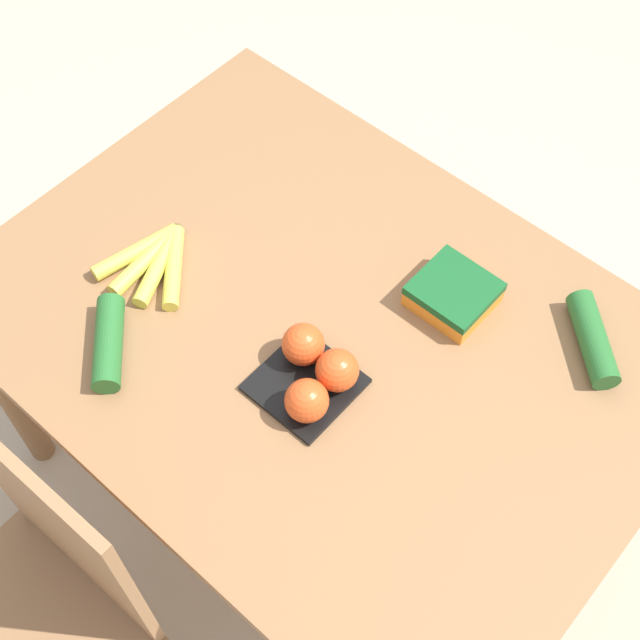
{
  "coord_description": "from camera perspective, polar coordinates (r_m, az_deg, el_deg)",
  "views": [
    {
      "loc": [
        -0.6,
        0.68,
        2.15
      ],
      "look_at": [
        0.0,
        0.0,
        0.75
      ],
      "focal_mm": 50.0,
      "sensor_mm": 36.0,
      "label": 1
    }
  ],
  "objects": [
    {
      "name": "carrot_bag",
      "position": [
        1.72,
        8.55,
        1.75
      ],
      "size": [
        0.14,
        0.14,
        0.06
      ],
      "color": "orange",
      "rests_on": "dining_table"
    },
    {
      "name": "ground_plane",
      "position": [
        2.34,
        -0.0,
        -10.13
      ],
      "size": [
        12.0,
        12.0,
        0.0
      ],
      "primitive_type": "plane",
      "color": "#B7A88E"
    },
    {
      "name": "chair",
      "position": [
        1.8,
        -17.54,
        -17.55
      ],
      "size": [
        0.43,
        0.41,
        0.96
      ],
      "rotation": [
        0.0,
        0.0,
        3.16
      ],
      "color": "#8E6642",
      "rests_on": "ground_plane"
    },
    {
      "name": "cucumber_near",
      "position": [
        1.73,
        17.05,
        -1.17
      ],
      "size": [
        0.17,
        0.17,
        0.05
      ],
      "color": "#236028",
      "rests_on": "dining_table"
    },
    {
      "name": "tomato_pack",
      "position": [
        1.6,
        -0.39,
        -3.45
      ],
      "size": [
        0.17,
        0.17,
        0.09
      ],
      "color": "black",
      "rests_on": "dining_table"
    },
    {
      "name": "banana_bunch",
      "position": [
        1.8,
        -10.58,
        3.76
      ],
      "size": [
        0.2,
        0.2,
        0.03
      ],
      "color": "brown",
      "rests_on": "dining_table"
    },
    {
      "name": "dining_table",
      "position": [
        1.77,
        -0.0,
        -2.12
      ],
      "size": [
        1.32,
        0.96,
        0.72
      ],
      "color": "olive",
      "rests_on": "ground_plane"
    },
    {
      "name": "cucumber_far",
      "position": [
        1.69,
        -13.39,
        -1.43
      ],
      "size": [
        0.17,
        0.17,
        0.05
      ],
      "color": "#236028",
      "rests_on": "dining_table"
    }
  ]
}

